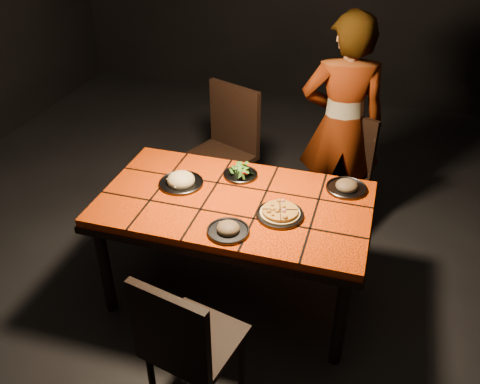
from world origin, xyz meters
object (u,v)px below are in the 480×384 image
(chair_far_left, at_px, (225,144))
(plate_pizza, at_px, (280,213))
(chair_near, at_px, (185,342))
(plate_pasta, at_px, (181,181))
(dining_table, at_px, (235,211))
(diner, at_px, (342,126))
(chair_far_right, at_px, (341,167))

(chair_far_left, xyz_separation_m, plate_pizza, (0.66, -1.03, 0.17))
(plate_pizza, bearing_deg, chair_near, -107.95)
(chair_far_left, height_order, plate_pizza, chair_far_left)
(chair_far_left, height_order, plate_pasta, chair_far_left)
(dining_table, height_order, diner, diner)
(dining_table, bearing_deg, plate_pizza, -15.31)
(plate_pizza, bearing_deg, dining_table, 164.69)
(dining_table, relative_size, chair_near, 1.77)
(dining_table, relative_size, diner, 0.98)
(chair_far_right, height_order, plate_pasta, chair_far_right)
(chair_far_left, distance_m, chair_far_right, 0.90)
(dining_table, bearing_deg, chair_near, -88.09)
(chair_near, distance_m, plate_pizza, 0.89)
(chair_far_right, bearing_deg, dining_table, -95.58)
(plate_pasta, bearing_deg, chair_far_right, 44.98)
(dining_table, distance_m, chair_near, 0.91)
(chair_far_left, relative_size, chair_far_right, 1.14)
(chair_far_left, relative_size, plate_pizza, 3.70)
(plate_pasta, bearing_deg, chair_near, -67.64)
(dining_table, height_order, chair_far_right, chair_far_right)
(chair_far_left, distance_m, plate_pizza, 1.24)
(diner, relative_size, plate_pasta, 5.97)
(chair_near, bearing_deg, chair_far_right, -92.44)
(chair_far_right, xyz_separation_m, plate_pizza, (-0.24, -1.05, 0.25))
(chair_near, bearing_deg, plate_pizza, -95.40)
(chair_near, xyz_separation_m, chair_far_right, (0.50, 1.87, -0.00))
(chair_near, height_order, chair_far_left, chair_far_left)
(chair_far_right, bearing_deg, chair_far_left, -155.31)
(chair_near, height_order, diner, diner)
(diner, bearing_deg, plate_pasta, 35.62)
(dining_table, xyz_separation_m, plate_pasta, (-0.37, 0.07, 0.10))
(dining_table, xyz_separation_m, chair_near, (0.03, -0.90, -0.15))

